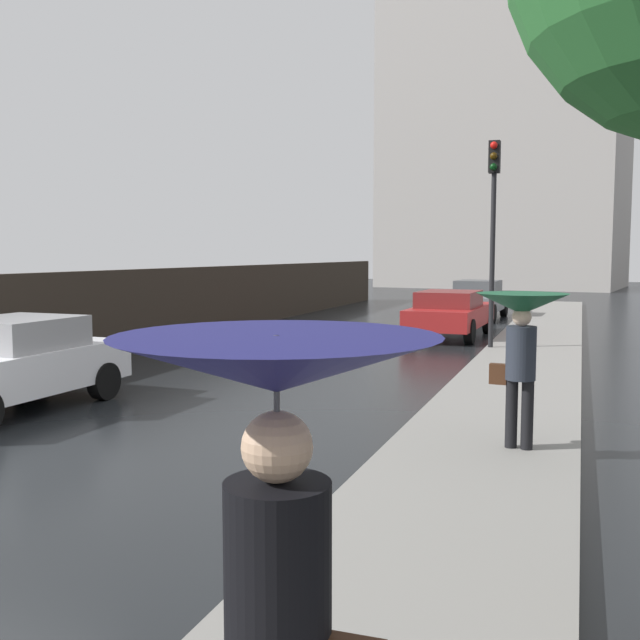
{
  "coord_description": "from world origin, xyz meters",
  "views": [
    {
      "loc": [
        6.15,
        -5.79,
        2.41
      ],
      "look_at": [
        2.26,
        4.91,
        1.35
      ],
      "focal_mm": 40.49,
      "sensor_mm": 36.0,
      "label": 1
    }
  ],
  "objects_px": {
    "car_grey_near_kerb": "(477,299)",
    "car_white_far_ahead": "(10,364)",
    "pedestrian_with_umbrella_near": "(278,471)",
    "pedestrian_with_umbrella_far": "(521,324)",
    "traffic_light": "(493,207)",
    "car_red_mid_road": "(450,312)"
  },
  "relations": [
    {
      "from": "car_red_mid_road",
      "to": "pedestrian_with_umbrella_far",
      "type": "bearing_deg",
      "value": -74.61
    },
    {
      "from": "traffic_light",
      "to": "car_grey_near_kerb",
      "type": "bearing_deg",
      "value": 99.68
    },
    {
      "from": "traffic_light",
      "to": "pedestrian_with_umbrella_near",
      "type": "bearing_deg",
      "value": -85.85
    },
    {
      "from": "traffic_light",
      "to": "car_red_mid_road",
      "type": "bearing_deg",
      "value": 116.6
    },
    {
      "from": "car_grey_near_kerb",
      "to": "pedestrian_with_umbrella_far",
      "type": "xyz_separation_m",
      "value": [
        2.98,
        -18.42,
        0.88
      ]
    },
    {
      "from": "car_red_mid_road",
      "to": "car_white_far_ahead",
      "type": "relative_size",
      "value": 1.17
    },
    {
      "from": "car_grey_near_kerb",
      "to": "car_red_mid_road",
      "type": "distance_m",
      "value": 6.31
    },
    {
      "from": "car_white_far_ahead",
      "to": "traffic_light",
      "type": "xyz_separation_m",
      "value": [
        6.13,
        9.08,
        2.78
      ]
    },
    {
      "from": "pedestrian_with_umbrella_far",
      "to": "car_grey_near_kerb",
      "type": "bearing_deg",
      "value": 104.41
    },
    {
      "from": "car_red_mid_road",
      "to": "pedestrian_with_umbrella_near",
      "type": "distance_m",
      "value": 18.77
    },
    {
      "from": "car_red_mid_road",
      "to": "traffic_light",
      "type": "bearing_deg",
      "value": -61.38
    },
    {
      "from": "pedestrian_with_umbrella_far",
      "to": "traffic_light",
      "type": "distance_m",
      "value": 9.45
    },
    {
      "from": "car_grey_near_kerb",
      "to": "car_red_mid_road",
      "type": "height_order",
      "value": "car_grey_near_kerb"
    },
    {
      "from": "car_grey_near_kerb",
      "to": "car_white_far_ahead",
      "type": "relative_size",
      "value": 1.08
    },
    {
      "from": "car_red_mid_road",
      "to": "pedestrian_with_umbrella_near",
      "type": "height_order",
      "value": "pedestrian_with_umbrella_near"
    },
    {
      "from": "car_red_mid_road",
      "to": "traffic_light",
      "type": "relative_size",
      "value": 0.93
    },
    {
      "from": "car_grey_near_kerb",
      "to": "car_red_mid_road",
      "type": "bearing_deg",
      "value": -86.46
    },
    {
      "from": "car_red_mid_road",
      "to": "pedestrian_with_umbrella_far",
      "type": "distance_m",
      "value": 12.48
    },
    {
      "from": "pedestrian_with_umbrella_near",
      "to": "pedestrian_with_umbrella_far",
      "type": "bearing_deg",
      "value": -93.84
    },
    {
      "from": "car_red_mid_road",
      "to": "pedestrian_with_umbrella_far",
      "type": "xyz_separation_m",
      "value": [
        2.88,
        -12.11,
        0.88
      ]
    },
    {
      "from": "car_white_far_ahead",
      "to": "pedestrian_with_umbrella_far",
      "type": "height_order",
      "value": "pedestrian_with_umbrella_far"
    },
    {
      "from": "car_grey_near_kerb",
      "to": "car_white_far_ahead",
      "type": "bearing_deg",
      "value": -101.29
    }
  ]
}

